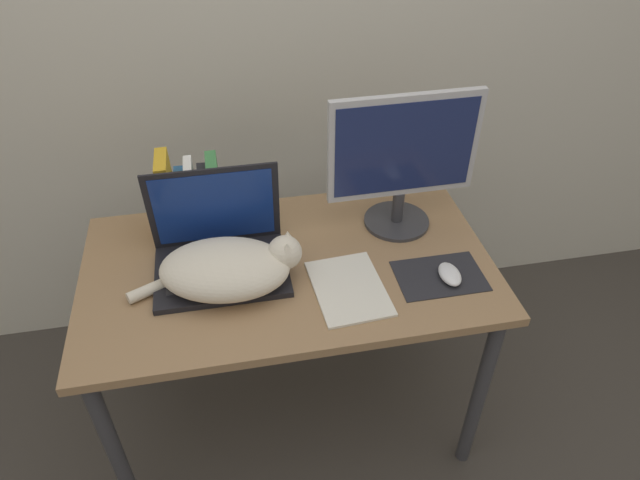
% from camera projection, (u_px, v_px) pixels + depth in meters
% --- Properties ---
extents(desk, '(1.17, 0.67, 0.72)m').
position_uv_depth(desk, '(289.00, 285.00, 1.69)').
color(desk, '#93704C').
rests_on(desk, ground_plane).
extents(laptop, '(0.37, 0.27, 0.28)m').
position_uv_depth(laptop, '(220.00, 251.00, 1.60)').
color(laptop, black).
rests_on(laptop, desk).
extents(cat, '(0.48, 0.29, 0.14)m').
position_uv_depth(cat, '(229.00, 268.00, 1.53)').
color(cat, beige).
rests_on(cat, desk).
extents(external_monitor, '(0.45, 0.20, 0.43)m').
position_uv_depth(external_monitor, '(403.00, 159.00, 1.64)').
color(external_monitor, '#333338').
rests_on(external_monitor, desk).
extents(mousepad, '(0.24, 0.17, 0.00)m').
position_uv_depth(mousepad, '(440.00, 276.00, 1.59)').
color(mousepad, '#232328').
rests_on(mousepad, desk).
extents(computer_mouse, '(0.06, 0.10, 0.03)m').
position_uv_depth(computer_mouse, '(450.00, 274.00, 1.58)').
color(computer_mouse, silver).
rests_on(computer_mouse, mousepad).
extents(book_row, '(0.18, 0.17, 0.26)m').
position_uv_depth(book_row, '(192.00, 200.00, 1.70)').
color(book_row, gold).
rests_on(book_row, desk).
extents(notepad, '(0.20, 0.27, 0.01)m').
position_uv_depth(notepad, '(349.00, 288.00, 1.55)').
color(notepad, silver).
rests_on(notepad, desk).
extents(webcam, '(0.05, 0.05, 0.07)m').
position_uv_depth(webcam, '(244.00, 206.00, 1.78)').
color(webcam, '#232328').
rests_on(webcam, desk).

